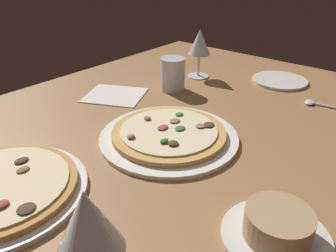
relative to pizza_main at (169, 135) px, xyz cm
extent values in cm
cube|color=#996B42|center=(-1.01, -1.38, -3.15)|extent=(150.00, 110.00, 4.00)
cylinder|color=white|center=(0.01, -0.01, -0.65)|extent=(32.41, 32.41, 1.00)
cylinder|color=tan|center=(0.01, -0.01, 0.45)|extent=(26.64, 26.64, 1.20)
cylinder|color=beige|center=(0.01, -0.01, 1.25)|extent=(22.56, 22.56, 0.40)
ellipsoid|color=#387033|center=(-7.41, -2.76, 1.67)|extent=(2.18, 1.86, 0.44)
ellipsoid|color=#387033|center=(-1.67, 1.93, 1.68)|extent=(2.59, 2.16, 0.45)
ellipsoid|color=#937556|center=(-5.69, 4.86, 1.69)|extent=(2.55, 2.33, 0.48)
ellipsoid|color=#937556|center=(-0.45, -7.21, 1.84)|extent=(1.74, 1.71, 0.77)
ellipsoid|color=#4C3828|center=(4.67, 5.01, 1.77)|extent=(2.35, 2.31, 0.63)
ellipsoid|color=#4C3828|center=(-7.41, 6.05, 1.70)|extent=(2.96, 2.48, 0.51)
ellipsoid|color=#937556|center=(8.48, -3.83, 1.85)|extent=(1.89, 1.65, 0.80)
ellipsoid|color=#937556|center=(-3.82, -1.62, 1.68)|extent=(2.73, 2.26, 0.47)
ellipsoid|color=#387033|center=(5.22, 2.99, 1.81)|extent=(2.14, 1.64, 0.72)
ellipsoid|color=#AD4733|center=(0.59, -1.65, 1.70)|extent=(2.97, 2.16, 0.49)
cylinder|color=silver|center=(34.64, -10.54, -0.65)|extent=(30.40, 30.40, 1.00)
cylinder|color=#C68C47|center=(34.64, -10.54, 0.45)|extent=(27.03, 27.03, 1.20)
cylinder|color=beige|center=(34.64, -10.54, 1.25)|extent=(24.06, 24.06, 0.40)
ellipsoid|color=#4C3828|center=(28.66, -13.78, 1.71)|extent=(2.85, 2.00, 0.52)
ellipsoid|color=#AD4733|center=(37.34, -4.35, 1.77)|extent=(2.60, 2.05, 0.64)
ellipsoid|color=#4C3828|center=(35.18, -0.45, 1.67)|extent=(3.05, 2.79, 0.44)
ellipsoid|color=brown|center=(30.03, -10.76, 1.66)|extent=(2.54, 1.85, 0.42)
cylinder|color=silver|center=(12.93, 31.90, -0.75)|extent=(16.66, 16.66, 0.80)
cylinder|color=tan|center=(12.93, 31.90, 1.89)|extent=(10.20, 10.20, 4.48)
cone|color=silver|center=(36.02, 17.85, 10.92)|extent=(8.21, 8.21, 8.78)
cone|color=#5B0F19|center=(36.02, 17.85, 8.91)|extent=(4.01, 4.01, 4.76)
cylinder|color=silver|center=(-39.86, -19.70, -0.95)|extent=(7.41, 7.41, 0.40)
cylinder|color=silver|center=(-39.86, -19.70, 3.02)|extent=(0.80, 0.80, 7.54)
cone|color=silver|center=(-39.86, -19.70, 10.96)|extent=(7.43, 7.43, 8.36)
cone|color=#5B0F19|center=(-39.86, -19.70, 8.80)|extent=(3.23, 3.23, 4.03)
cylinder|color=silver|center=(-24.70, -18.92, 3.94)|extent=(7.63, 7.63, 10.19)
cylinder|color=silver|center=(-24.70, -18.92, 1.47)|extent=(7.02, 7.02, 5.24)
cylinder|color=silver|center=(-53.20, 4.40, -0.70)|extent=(17.99, 17.99, 0.90)
cube|color=silver|center=(-9.58, -29.30, -1.00)|extent=(20.91, 21.85, 0.30)
ellipsoid|color=silver|center=(-41.48, 18.49, -0.65)|extent=(4.33, 3.29, 1.00)
cylinder|color=silver|center=(-42.04, 22.75, -0.80)|extent=(1.80, 8.61, 0.70)
camera|label=1|loc=(51.47, 42.55, 38.03)|focal=35.20mm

